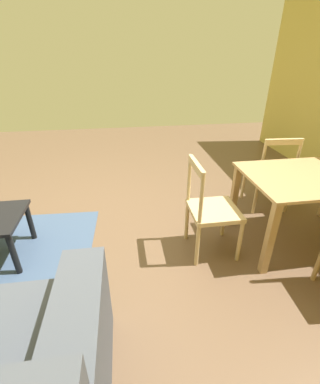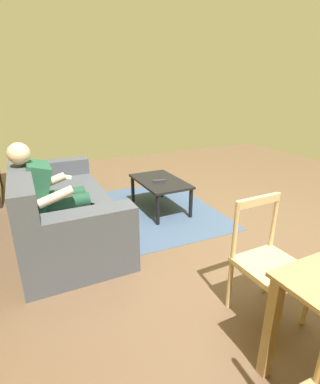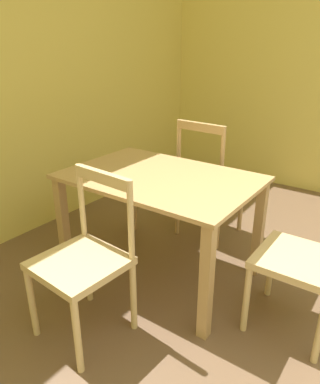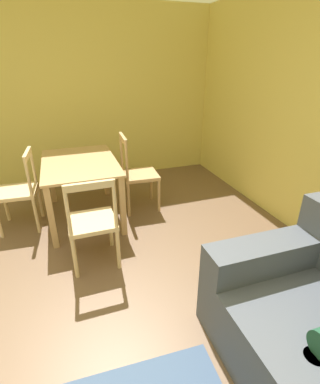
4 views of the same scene
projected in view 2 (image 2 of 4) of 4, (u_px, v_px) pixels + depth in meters
name	position (u px, v px, depth m)	size (l,w,h in m)	color
ground_plane	(224.00, 237.00, 3.28)	(8.57, 8.57, 0.00)	brown
couch	(58.00, 208.00, 3.26)	(2.19, 1.01, 0.90)	#474C56
person_lounging	(51.00, 193.00, 2.96)	(0.59, 0.90, 1.13)	#23563D
coffee_table	(160.00, 184.00, 3.91)	(0.91, 0.56, 0.43)	black
tv_remote	(159.00, 181.00, 3.83)	(0.05, 0.17, 0.02)	#2D2D38
dining_chair_facing_couch	(268.00, 263.00, 2.05)	(0.42, 0.42, 0.89)	#D1B27F
area_rug	(160.00, 209.00, 4.03)	(2.00, 1.40, 0.01)	#3D5170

